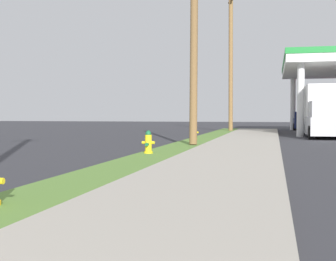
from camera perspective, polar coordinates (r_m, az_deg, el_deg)
name	(u,v)px	position (r m, az deg, el deg)	size (l,w,h in m)	color
fire_hydrant_second	(148,143)	(15.18, -2.41, -1.57)	(0.42, 0.38, 0.74)	yellow
fire_hydrant_third	(194,133)	(23.46, 3.22, -0.29)	(0.42, 0.37, 0.74)	yellow
utility_pole_midground	(194,46)	(19.88, 3.17, 10.23)	(0.45, 1.71, 8.06)	brown
utility_pole_background	(231,61)	(36.26, 7.65, 8.42)	(0.53, 1.37, 10.45)	olive
car_white_by_near_pump	(330,124)	(32.11, 19.14, 0.73)	(2.15, 4.59, 1.57)	white
car_navy_by_far_pump	(303,122)	(42.49, 16.13, 1.06)	(2.08, 4.56, 1.57)	navy
truck_silver_on_apron	(323,112)	(29.20, 18.34, 2.12)	(2.24, 6.44, 3.11)	#BCBCC1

